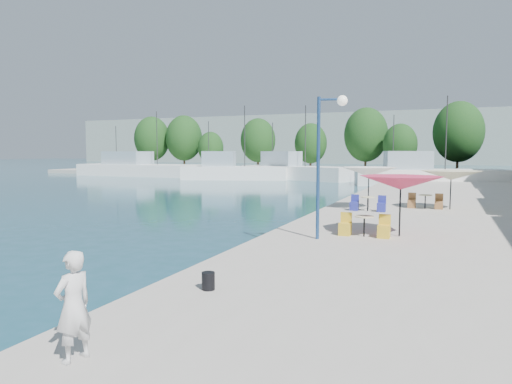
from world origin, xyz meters
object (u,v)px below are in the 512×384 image
at_px(trawler_01, 142,169).
at_px(umbrella_pink, 401,183).
at_px(umbrella_cream, 451,175).
at_px(trawler_04, 426,176).
at_px(bollard, 208,281).
at_px(trawler_03, 293,172).
at_px(trawler_02, 232,172).
at_px(umbrella_white, 369,172).
at_px(street_lamp, 328,141).
at_px(person, 73,306).

bearing_deg(trawler_01, umbrella_pink, -43.40).
bearing_deg(umbrella_pink, umbrella_cream, 79.33).
bearing_deg(trawler_04, bollard, -109.18).
height_order(umbrella_pink, umbrella_cream, umbrella_pink).
distance_m(trawler_03, umbrella_cream, 37.74).
bearing_deg(umbrella_cream, trawler_03, 121.11).
xyz_separation_m(trawler_02, umbrella_white, (22.66, -29.82, 1.55)).
distance_m(trawler_01, umbrella_pink, 58.63).
bearing_deg(umbrella_white, umbrella_cream, 19.51).
height_order(umbrella_pink, umbrella_white, umbrella_white).
bearing_deg(bollard, street_lamp, 81.92).
bearing_deg(trawler_04, trawler_02, 161.39).
bearing_deg(person, bollard, -172.67).
xyz_separation_m(bollard, person, (-0.14, -3.84, 0.63)).
bearing_deg(trawler_04, umbrella_cream, -100.76).
relative_size(umbrella_white, street_lamp, 0.60).
bearing_deg(umbrella_cream, person, -103.55).
height_order(trawler_02, umbrella_white, trawler_02).
bearing_deg(street_lamp, bollard, -110.35).
distance_m(trawler_02, person, 54.43).
height_order(umbrella_white, person, umbrella_white).
xyz_separation_m(trawler_04, umbrella_cream, (2.36, -27.14, 1.37)).
bearing_deg(umbrella_cream, trawler_04, 94.97).
bearing_deg(umbrella_pink, trawler_04, 90.96).
relative_size(trawler_01, person, 13.56).
bearing_deg(trawler_03, trawler_04, 2.15).
bearing_deg(trawler_02, umbrella_cream, -63.62).
relative_size(trawler_01, trawler_04, 1.36).
bearing_deg(person, trawler_03, -155.75).
bearing_deg(trawler_02, trawler_03, 11.31).
bearing_deg(trawler_03, trawler_02, -132.82).
height_order(trawler_01, umbrella_cream, trawler_01).
height_order(bollard, person, person).
distance_m(bollard, person, 3.89).
bearing_deg(bollard, trawler_04, 86.55).
bearing_deg(umbrella_cream, umbrella_white, -160.49).
distance_m(umbrella_pink, person, 12.84).
bearing_deg(umbrella_cream, street_lamp, -110.62).
xyz_separation_m(umbrella_white, bollard, (-0.95, -16.30, -1.82)).
bearing_deg(bollard, umbrella_white, 86.67).
height_order(trawler_04, umbrella_pink, trawler_04).
relative_size(trawler_02, umbrella_white, 4.78).
relative_size(street_lamp, bollard, 12.57).
distance_m(trawler_01, umbrella_white, 51.62).
distance_m(trawler_01, trawler_04, 41.59).
bearing_deg(umbrella_cream, umbrella_pink, -100.67).
height_order(street_lamp, person, street_lamp).
relative_size(trawler_03, umbrella_pink, 5.49).
bearing_deg(person, umbrella_cream, 175.86).
relative_size(trawler_01, street_lamp, 4.46).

